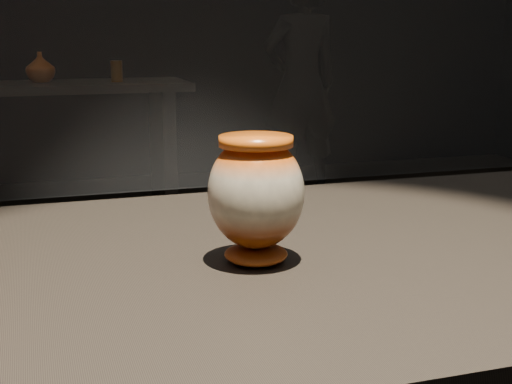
% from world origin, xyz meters
% --- Properties ---
extents(main_vase, '(0.15, 0.15, 0.17)m').
position_xyz_m(main_vase, '(-0.09, -0.03, 0.99)').
color(main_vase, '#6E2B09').
rests_on(main_vase, display_plinth).
extents(back_shelf, '(2.00, 0.60, 0.90)m').
position_xyz_m(back_shelf, '(-0.42, 3.53, 0.64)').
color(back_shelf, black).
rests_on(back_shelf, ground).
extents(back_vase_mid, '(0.24, 0.24, 0.18)m').
position_xyz_m(back_vase_mid, '(-0.29, 3.57, 0.99)').
color(back_vase_mid, '#6E2B09').
rests_on(back_vase_mid, back_shelf).
extents(back_vase_right, '(0.07, 0.07, 0.13)m').
position_xyz_m(back_vase_right, '(0.15, 3.47, 0.96)').
color(back_vase_right, brown).
rests_on(back_vase_right, back_shelf).
extents(visitor, '(0.64, 0.46, 1.64)m').
position_xyz_m(visitor, '(1.53, 3.95, 0.82)').
color(visitor, black).
rests_on(visitor, ground).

